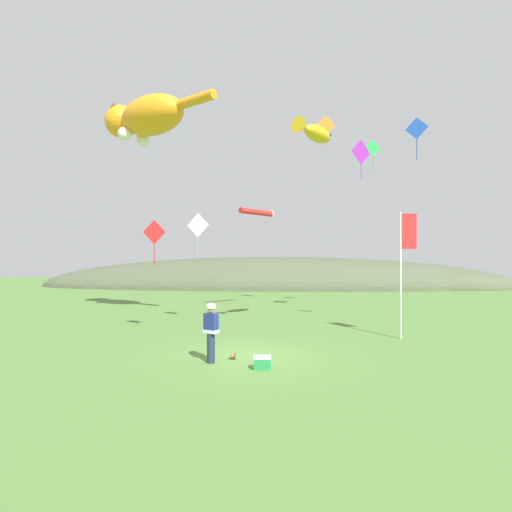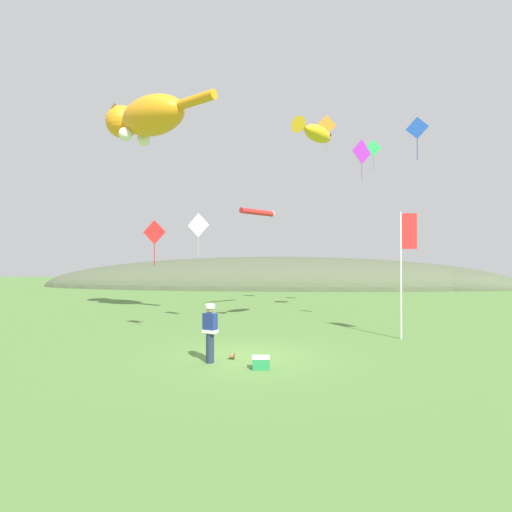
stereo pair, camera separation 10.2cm
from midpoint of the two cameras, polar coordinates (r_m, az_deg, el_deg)
The scene contains 15 objects.
ground_plane at distance 13.09m, azimuth -1.47°, elevation -14.17°, with size 120.00×120.00×0.00m, color #517A38.
distant_hill_ridge at distance 46.59m, azimuth 4.06°, elevation -4.44°, with size 55.73×14.90×7.05m.
festival_attendant at distance 12.22m, azimuth -6.69°, elevation -10.58°, with size 0.49×0.42×1.77m.
kite_spool at distance 12.76m, azimuth -3.52°, elevation -14.06°, with size 0.13×0.20×0.20m.
picnic_cooler at distance 11.63m, azimuth 0.63°, elevation -14.98°, with size 0.51×0.36×0.36m.
festival_banner_pole at distance 16.66m, azimuth 20.25°, elevation 0.03°, with size 0.66×0.08×4.96m.
kite_giant_cat at distance 23.27m, azimuth -15.69°, elevation 18.46°, with size 6.92×4.68×2.37m.
kite_fish_windsock at distance 18.26m, azimuth 8.18°, elevation 17.10°, with size 2.03×2.51×0.79m.
kite_tube_streamer at distance 25.38m, azimuth 0.01°, elevation 6.28°, with size 2.13×2.36×0.44m.
kite_diamond_white at distance 19.72m, azimuth -8.43°, elevation 4.33°, with size 1.14×0.37×2.09m.
kite_diamond_blue at distance 19.26m, azimuth 21.83°, elevation 16.51°, with size 0.84×0.47×1.85m.
kite_diamond_green at distance 26.59m, azimuth 16.22°, elevation 14.53°, with size 1.01×0.20×1.93m.
kite_diamond_violet at distance 23.68m, azimuth 14.65°, elevation 14.15°, with size 1.18×0.78×2.30m.
kite_diamond_red at distance 17.11m, azimuth -14.50°, elevation 3.25°, with size 1.01×0.14×1.91m.
kite_diamond_orange at distance 27.09m, azimuth 9.87°, elevation 17.92°, with size 1.21×0.40×2.16m.
Camera 1 is at (1.14, -12.68, 3.06)m, focal length 28.00 mm.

